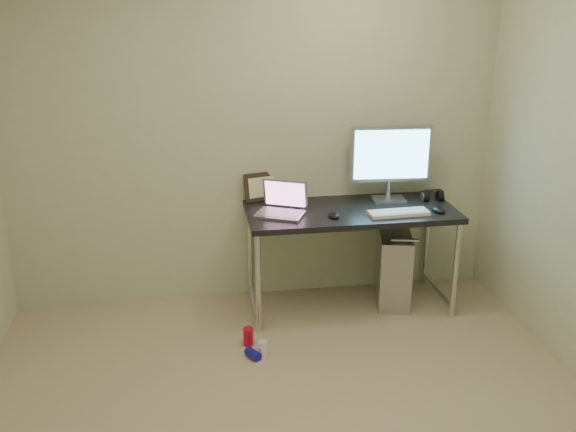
% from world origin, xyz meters
% --- Properties ---
extents(wall_back, '(3.50, 0.02, 2.50)m').
position_xyz_m(wall_back, '(0.00, 1.75, 1.25)').
color(wall_back, beige).
rests_on(wall_back, ground).
extents(desk, '(1.46, 0.64, 0.75)m').
position_xyz_m(desk, '(0.63, 1.43, 0.66)').
color(desk, black).
rests_on(desk, ground).
extents(tower_computer, '(0.33, 0.55, 0.57)m').
position_xyz_m(tower_computer, '(0.98, 1.49, 0.27)').
color(tower_computer, '#A6A7AB').
rests_on(tower_computer, ground).
extents(cable_a, '(0.01, 0.16, 0.69)m').
position_xyz_m(cable_a, '(0.93, 1.70, 0.40)').
color(cable_a, black).
rests_on(cable_a, ground).
extents(cable_b, '(0.02, 0.11, 0.71)m').
position_xyz_m(cable_b, '(1.02, 1.68, 0.38)').
color(cable_b, black).
rests_on(cable_b, ground).
extents(can_red, '(0.07, 0.07, 0.12)m').
position_xyz_m(can_red, '(-0.14, 0.99, 0.06)').
color(can_red, red).
rests_on(can_red, ground).
extents(can_white, '(0.09, 0.09, 0.12)m').
position_xyz_m(can_white, '(-0.06, 0.83, 0.06)').
color(can_white, white).
rests_on(can_white, ground).
extents(can_blue, '(0.11, 0.12, 0.06)m').
position_xyz_m(can_blue, '(-0.13, 0.83, 0.03)').
color(can_blue, '#1414A4').
rests_on(can_blue, ground).
extents(laptop, '(0.39, 0.36, 0.22)m').
position_xyz_m(laptop, '(0.15, 1.42, 0.80)').
color(laptop, '#AFB0B6').
rests_on(laptop, desk).
extents(monitor, '(0.58, 0.19, 0.55)m').
position_xyz_m(monitor, '(0.95, 1.58, 1.07)').
color(monitor, '#AFB0B6').
rests_on(monitor, desk).
extents(keyboard, '(0.42, 0.15, 0.02)m').
position_xyz_m(keyboard, '(0.93, 1.27, 0.76)').
color(keyboard, white).
rests_on(keyboard, desk).
extents(mouse_right, '(0.10, 0.14, 0.04)m').
position_xyz_m(mouse_right, '(1.22, 1.29, 0.77)').
color(mouse_right, black).
rests_on(mouse_right, desk).
extents(mouse_left, '(0.08, 0.12, 0.04)m').
position_xyz_m(mouse_left, '(0.48, 1.29, 0.77)').
color(mouse_left, black).
rests_on(mouse_left, desk).
extents(headphones, '(0.15, 0.09, 0.10)m').
position_xyz_m(headphones, '(1.27, 1.54, 0.78)').
color(headphones, black).
rests_on(headphones, desk).
extents(picture_frame, '(0.27, 0.14, 0.21)m').
position_xyz_m(picture_frame, '(0.04, 1.73, 0.85)').
color(picture_frame, black).
rests_on(picture_frame, desk).
extents(webcam, '(0.04, 0.03, 0.11)m').
position_xyz_m(webcam, '(0.23, 1.71, 0.83)').
color(webcam, silver).
rests_on(webcam, desk).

